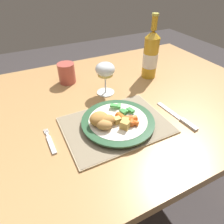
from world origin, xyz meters
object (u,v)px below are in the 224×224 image
object	(u,v)px
fork	(51,143)
table_knife	(180,118)
wine_glass	(105,71)
bottle	(151,55)
drinking_cup	(67,73)
dining_table	(100,118)
dinner_plate	(117,122)

from	to	relation	value
fork	table_knife	xyz separation A→B (m)	(0.45, -0.09, 0.00)
fork	wine_glass	size ratio (longest dim) A/B	0.88
bottle	drinking_cup	size ratio (longest dim) A/B	3.12
dining_table	fork	xyz separation A→B (m)	(-0.23, -0.14, 0.09)
wine_glass	dinner_plate	bearing A→B (deg)	-105.19
wine_glass	drinking_cup	xyz separation A→B (m)	(-0.12, 0.17, -0.05)
dining_table	wine_glass	bearing A→B (deg)	46.68
wine_glass	bottle	world-z (taller)	bottle
table_knife	drinking_cup	distance (m)	0.54
fork	bottle	bearing A→B (deg)	24.40
dining_table	wine_glass	world-z (taller)	wine_glass
wine_glass	drinking_cup	bearing A→B (deg)	125.38
dining_table	bottle	xyz separation A→B (m)	(0.31, 0.11, 0.19)
fork	drinking_cup	distance (m)	0.41
table_knife	drinking_cup	bearing A→B (deg)	122.15
table_knife	wine_glass	world-z (taller)	wine_glass
table_knife	drinking_cup	xyz separation A→B (m)	(-0.28, 0.45, 0.05)
fork	table_knife	world-z (taller)	table_knife
dinner_plate	drinking_cup	size ratio (longest dim) A/B	2.72
dinner_plate	bottle	distance (m)	0.42
dining_table	drinking_cup	xyz separation A→B (m)	(-0.06, 0.23, 0.13)
wine_glass	bottle	xyz separation A→B (m)	(0.26, 0.05, 0.01)
table_knife	wine_glass	distance (m)	0.34
dining_table	bottle	world-z (taller)	bottle
table_knife	bottle	xyz separation A→B (m)	(0.09, 0.33, 0.11)
table_knife	bottle	size ratio (longest dim) A/B	0.67
dinner_plate	wine_glass	xyz separation A→B (m)	(0.06, 0.22, 0.09)
wine_glass	drinking_cup	distance (m)	0.21
wine_glass	fork	bearing A→B (deg)	-145.10
table_knife	drinking_cup	size ratio (longest dim) A/B	2.08
dinner_plate	wine_glass	world-z (taller)	wine_glass
bottle	drinking_cup	distance (m)	0.40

